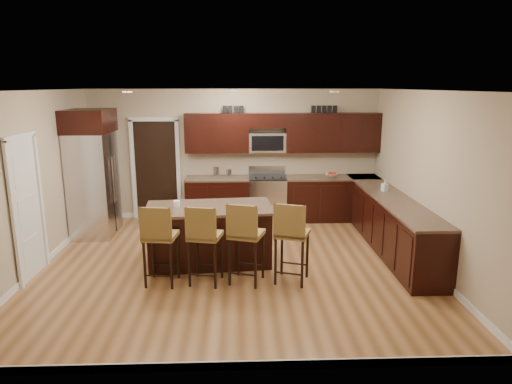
{
  "coord_description": "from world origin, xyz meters",
  "views": [
    {
      "loc": [
        0.1,
        -6.77,
        2.77
      ],
      "look_at": [
        0.37,
        0.4,
        1.09
      ],
      "focal_mm": 32.0,
      "sensor_mm": 36.0,
      "label": 1
    }
  ],
  "objects_px": {
    "stool_extra": "(291,233)",
    "stool_mid": "(204,236)",
    "range": "(267,198)",
    "island": "(210,236)",
    "refrigerator": "(93,172)",
    "stool_left": "(159,236)",
    "stool_right": "(245,234)"
  },
  "relations": [
    {
      "from": "stool_extra",
      "to": "stool_mid",
      "type": "bearing_deg",
      "value": -161.2
    },
    {
      "from": "range",
      "to": "island",
      "type": "height_order",
      "value": "range"
    },
    {
      "from": "refrigerator",
      "to": "stool_extra",
      "type": "distance_m",
      "value": 4.19
    },
    {
      "from": "stool_left",
      "to": "refrigerator",
      "type": "distance_m",
      "value": 2.88
    },
    {
      "from": "range",
      "to": "refrigerator",
      "type": "xyz_separation_m",
      "value": [
        -3.3,
        -0.8,
        0.73
      ]
    },
    {
      "from": "stool_right",
      "to": "range",
      "type": "bearing_deg",
      "value": 99.58
    },
    {
      "from": "range",
      "to": "stool_right",
      "type": "relative_size",
      "value": 0.93
    },
    {
      "from": "stool_mid",
      "to": "stool_right",
      "type": "height_order",
      "value": "stool_right"
    },
    {
      "from": "range",
      "to": "stool_extra",
      "type": "xyz_separation_m",
      "value": [
        0.14,
        -3.15,
        0.27
      ]
    },
    {
      "from": "range",
      "to": "stool_right",
      "type": "xyz_separation_m",
      "value": [
        -0.51,
        -3.15,
        0.27
      ]
    },
    {
      "from": "stool_mid",
      "to": "stool_right",
      "type": "relative_size",
      "value": 0.97
    },
    {
      "from": "refrigerator",
      "to": "stool_mid",
      "type": "bearing_deg",
      "value": -46.67
    },
    {
      "from": "stool_mid",
      "to": "stool_extra",
      "type": "distance_m",
      "value": 1.22
    },
    {
      "from": "stool_extra",
      "to": "stool_left",
      "type": "bearing_deg",
      "value": -161.16
    },
    {
      "from": "island",
      "to": "stool_extra",
      "type": "bearing_deg",
      "value": -40.53
    },
    {
      "from": "stool_mid",
      "to": "stool_extra",
      "type": "height_order",
      "value": "stool_extra"
    },
    {
      "from": "stool_mid",
      "to": "stool_right",
      "type": "xyz_separation_m",
      "value": [
        0.57,
        0.0,
        0.02
      ]
    },
    {
      "from": "stool_mid",
      "to": "refrigerator",
      "type": "distance_m",
      "value": 3.26
    },
    {
      "from": "stool_extra",
      "to": "range",
      "type": "bearing_deg",
      "value": 111.31
    },
    {
      "from": "refrigerator",
      "to": "stool_extra",
      "type": "relative_size",
      "value": 1.97
    },
    {
      "from": "stool_extra",
      "to": "stool_right",
      "type": "bearing_deg",
      "value": -161.22
    },
    {
      "from": "island",
      "to": "refrigerator",
      "type": "relative_size",
      "value": 0.87
    },
    {
      "from": "range",
      "to": "stool_left",
      "type": "height_order",
      "value": "stool_left"
    },
    {
      "from": "stool_mid",
      "to": "stool_right",
      "type": "distance_m",
      "value": 0.57
    },
    {
      "from": "stool_mid",
      "to": "stool_extra",
      "type": "relative_size",
      "value": 0.97
    },
    {
      "from": "stool_mid",
      "to": "stool_extra",
      "type": "xyz_separation_m",
      "value": [
        1.22,
        0.0,
        0.02
      ]
    },
    {
      "from": "stool_right",
      "to": "stool_left",
      "type": "bearing_deg",
      "value": -161.12
    },
    {
      "from": "stool_right",
      "to": "island",
      "type": "bearing_deg",
      "value": 141.7
    },
    {
      "from": "stool_left",
      "to": "refrigerator",
      "type": "xyz_separation_m",
      "value": [
        -1.6,
        2.35,
        0.47
      ]
    },
    {
      "from": "stool_left",
      "to": "stool_extra",
      "type": "relative_size",
      "value": 0.98
    },
    {
      "from": "stool_left",
      "to": "stool_extra",
      "type": "distance_m",
      "value": 1.84
    },
    {
      "from": "stool_left",
      "to": "island",
      "type": "bearing_deg",
      "value": 59.77
    }
  ]
}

